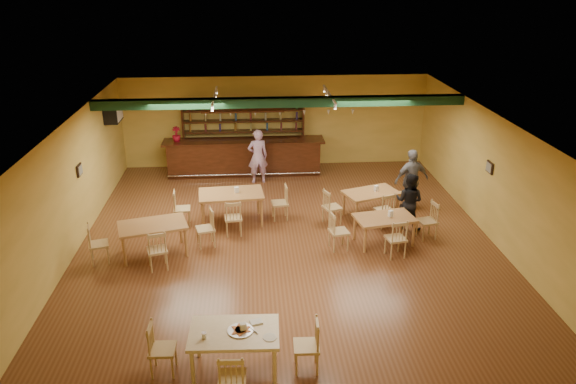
{
  "coord_description": "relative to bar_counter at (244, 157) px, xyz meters",
  "views": [
    {
      "loc": [
        -0.84,
        -11.85,
        6.2
      ],
      "look_at": [
        0.04,
        0.6,
        1.15
      ],
      "focal_mm": 34.52,
      "sensor_mm": 36.0,
      "label": 1
    }
  ],
  "objects": [
    {
      "name": "dining_table_c",
      "position": [
        -2.08,
        -5.34,
        -0.18
      ],
      "size": [
        1.71,
        1.28,
        0.76
      ],
      "primitive_type": "cube",
      "rotation": [
        0.0,
        0.0,
        0.26
      ],
      "color": "#AA743C",
      "rests_on": "ground"
    },
    {
      "name": "dining_table_b",
      "position": [
        3.37,
        -3.59,
        -0.21
      ],
      "size": [
        1.61,
        1.26,
        0.7
      ],
      "primitive_type": "cube",
      "rotation": [
        0.0,
        0.0,
        0.34
      ],
      "color": "#AA743C",
      "rests_on": "ground"
    },
    {
      "name": "poinsettia",
      "position": [
        -2.11,
        0.0,
        0.8
      ],
      "size": [
        0.34,
        0.34,
        0.48
      ],
      "primitive_type": "imported",
      "rotation": [
        0.0,
        0.0,
        0.35
      ],
      "color": "#A30F22",
      "rests_on": "bar_counter"
    },
    {
      "name": "picture_left",
      "position": [
        -3.92,
        -4.15,
        1.14
      ],
      "size": [
        0.04,
        0.34,
        0.28
      ],
      "primitive_type": "cube",
      "color": "black",
      "rests_on": "wall_left"
    },
    {
      "name": "track_rail_left",
      "position": [
        -0.75,
        -1.75,
        2.38
      ],
      "size": [
        0.05,
        2.5,
        0.05
      ],
      "primitive_type": "cube",
      "color": "silver",
      "rests_on": "ceiling"
    },
    {
      "name": "patron_right_a",
      "position": [
        4.17,
        -4.39,
        0.18
      ],
      "size": [
        0.91,
        0.87,
        1.48
      ],
      "primitive_type": "imported",
      "rotation": [
        0.0,
        0.0,
        2.54
      ],
      "color": "black",
      "rests_on": "ground"
    },
    {
      "name": "floor",
      "position": [
        1.05,
        -5.15,
        -0.56
      ],
      "size": [
        12.0,
        12.0,
        0.0
      ],
      "primitive_type": "plane",
      "color": "brown",
      "rests_on": "ground"
    },
    {
      "name": "dining_table_d",
      "position": [
        3.36,
        -5.18,
        -0.22
      ],
      "size": [
        1.52,
        1.07,
        0.7
      ],
      "primitive_type": "cube",
      "rotation": [
        0.0,
        0.0,
        0.18
      ],
      "color": "#AA743C",
      "rests_on": "ground"
    },
    {
      "name": "side_plate",
      "position": [
        0.44,
        -9.75,
        0.22
      ],
      "size": [
        0.23,
        0.23,
        0.01
      ],
      "primitive_type": "cylinder",
      "rotation": [
        0.0,
        0.0,
        -0.03
      ],
      "color": "white",
      "rests_on": "near_table"
    },
    {
      "name": "ceiling_beam",
      "position": [
        1.05,
        -2.35,
        2.31
      ],
      "size": [
        10.0,
        0.3,
        0.25
      ],
      "primitive_type": "cube",
      "color": "black",
      "rests_on": "ceiling"
    },
    {
      "name": "picture_right",
      "position": [
        6.02,
        -4.65,
        1.14
      ],
      "size": [
        0.04,
        0.34,
        0.28
      ],
      "primitive_type": "cube",
      "color": "black",
      "rests_on": "wall_right"
    },
    {
      "name": "pizza_server",
      "position": [
        0.13,
        -9.49,
        0.23
      ],
      "size": [
        0.27,
        0.3,
        0.0
      ],
      "primitive_type": "cube",
      "rotation": [
        0.0,
        0.0,
        -0.88
      ],
      "color": "silver",
      "rests_on": "pizza_tray"
    },
    {
      "name": "track_rail_right",
      "position": [
        2.45,
        -1.75,
        2.38
      ],
      "size": [
        0.05,
        2.5,
        0.05
      ],
      "primitive_type": "cube",
      "color": "silver",
      "rests_on": "ceiling"
    },
    {
      "name": "bar_counter",
      "position": [
        0.0,
        0.0,
        0.0
      ],
      "size": [
        5.12,
        0.85,
        1.13
      ],
      "primitive_type": "cube",
      "color": "black",
      "rests_on": "ground"
    },
    {
      "name": "near_table",
      "position": [
        -0.13,
        -9.54,
        -0.18
      ],
      "size": [
        1.48,
        0.98,
        0.77
      ],
      "primitive_type": "cube",
      "rotation": [
        0.0,
        0.0,
        -0.03
      ],
      "color": "beige",
      "rests_on": "ground"
    },
    {
      "name": "patron_bar",
      "position": [
        0.42,
        -0.83,
        0.28
      ],
      "size": [
        0.68,
        0.5,
        1.7
      ],
      "primitive_type": "imported",
      "rotation": [
        0.0,
        0.0,
        3.3
      ],
      "color": "#9B52B1",
      "rests_on": "ground"
    },
    {
      "name": "dining_table_a",
      "position": [
        -0.32,
        -3.7,
        -0.15
      ],
      "size": [
        1.72,
        1.12,
        0.82
      ],
      "primitive_type": "cube",
      "rotation": [
        0.0,
        0.0,
        0.08
      ],
      "color": "#AA743C",
      "rests_on": "ground"
    },
    {
      "name": "back_bar_hutch",
      "position": [
        0.0,
        0.63,
        0.57
      ],
      "size": [
        3.96,
        0.4,
        2.28
      ],
      "primitive_type": "cube",
      "color": "black",
      "rests_on": "ground"
    },
    {
      "name": "parmesan_shaker",
      "position": [
        -0.6,
        -9.7,
        0.26
      ],
      "size": [
        0.08,
        0.08,
        0.11
      ],
      "primitive_type": "cylinder",
      "rotation": [
        0.0,
        0.0,
        -0.03
      ],
      "color": "#EAE5C6",
      "rests_on": "near_table"
    },
    {
      "name": "patron_right_b",
      "position": [
        4.56,
        -3.18,
        0.29
      ],
      "size": [
        1.08,
        0.66,
        1.71
      ],
      "primitive_type": "imported",
      "rotation": [
        0.0,
        0.0,
        3.4
      ],
      "color": "slate",
      "rests_on": "ground"
    },
    {
      "name": "ac_unit",
      "position": [
        -3.75,
        -0.95,
        1.79
      ],
      "size": [
        0.34,
        0.7,
        0.48
      ],
      "primitive_type": "cube",
      "color": "silver",
      "rests_on": "wall_left"
    },
    {
      "name": "napkin_stack",
      "position": [
        0.23,
        -9.34,
        0.22
      ],
      "size": [
        0.23,
        0.19,
        0.03
      ],
      "primitive_type": "cube",
      "rotation": [
        0.0,
        0.0,
        0.24
      ],
      "color": "white",
      "rests_on": "near_table"
    },
    {
      "name": "pizza_tray",
      "position": [
        -0.03,
        -9.54,
        0.22
      ],
      "size": [
        0.48,
        0.48,
        0.01
      ],
      "primitive_type": "cylinder",
      "rotation": [
        0.0,
        0.0,
        -0.24
      ],
      "color": "silver",
      "rests_on": "near_table"
    }
  ]
}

